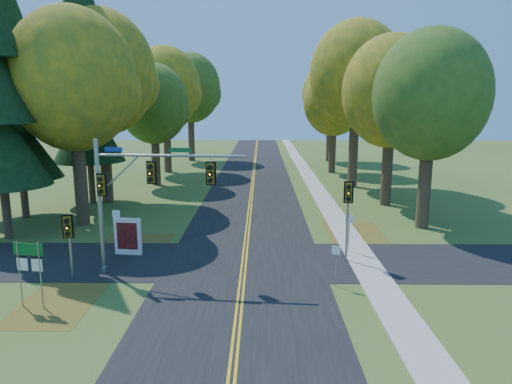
{
  "coord_description": "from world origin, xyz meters",
  "views": [
    {
      "loc": [
        0.87,
        -20.57,
        8.11
      ],
      "look_at": [
        0.58,
        4.43,
        3.2
      ],
      "focal_mm": 32.0,
      "sensor_mm": 36.0,
      "label": 1
    }
  ],
  "objects_px": {
    "traffic_mast": "(135,189)",
    "east_signal_pole": "(348,201)",
    "info_kiosk": "(128,237)",
    "route_sign_cluster": "(29,261)"
  },
  "relations": [
    {
      "from": "route_sign_cluster",
      "to": "info_kiosk",
      "type": "height_order",
      "value": "route_sign_cluster"
    },
    {
      "from": "traffic_mast",
      "to": "info_kiosk",
      "type": "relative_size",
      "value": 3.5
    },
    {
      "from": "east_signal_pole",
      "to": "route_sign_cluster",
      "type": "bearing_deg",
      "value": -147.77
    },
    {
      "from": "traffic_mast",
      "to": "east_signal_pole",
      "type": "xyz_separation_m",
      "value": [
        10.28,
        1.73,
        -0.94
      ]
    },
    {
      "from": "traffic_mast",
      "to": "east_signal_pole",
      "type": "distance_m",
      "value": 10.46
    },
    {
      "from": "traffic_mast",
      "to": "info_kiosk",
      "type": "distance_m",
      "value": 4.42
    },
    {
      "from": "traffic_mast",
      "to": "east_signal_pole",
      "type": "bearing_deg",
      "value": 14.53
    },
    {
      "from": "traffic_mast",
      "to": "route_sign_cluster",
      "type": "xyz_separation_m",
      "value": [
        -3.31,
        -3.66,
        -2.23
      ]
    },
    {
      "from": "east_signal_pole",
      "to": "route_sign_cluster",
      "type": "height_order",
      "value": "east_signal_pole"
    },
    {
      "from": "east_signal_pole",
      "to": "route_sign_cluster",
      "type": "xyz_separation_m",
      "value": [
        -13.59,
        -5.39,
        -1.29
      ]
    }
  ]
}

